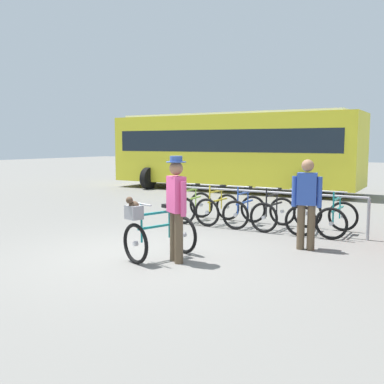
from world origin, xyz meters
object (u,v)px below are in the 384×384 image
Objects in this scene: racked_bike_blue at (245,210)px; racked_bike_black at (273,213)px; featured_bicycle at (155,231)px; racked_bike_lime at (192,206)px; racked_bike_white at (304,215)px; pedestrian_with_backpack at (307,198)px; racked_bike_teal at (337,218)px; person_with_featured_bike at (176,204)px; racked_bike_yellow at (218,208)px; bus_distant at (232,147)px.

racked_bike_blue and racked_bike_black have the same top height.
racked_bike_lime is at bearing 113.48° from featured_bicycle.
pedestrian_with_backpack reaches higher than racked_bike_white.
featured_bicycle is at bearing -88.56° from racked_bike_blue.
racked_bike_teal is at bearing 3.18° from racked_bike_black.
racked_bike_black is 2.01m from pedestrian_with_backpack.
person_with_featured_bike reaches higher than racked_bike_white.
racked_bike_white is at bearing 69.88° from featured_bicycle.
racked_bike_yellow is at bearing 109.11° from person_with_featured_bike.
racked_bike_yellow is 7.53m from bus_distant.
racked_bike_teal is 0.11× the size of bus_distant.
racked_bike_black is at bearing 130.32° from pedestrian_with_backpack.
featured_bicycle is 0.76× the size of pedestrian_with_backpack.
bus_distant reaches higher than pedestrian_with_backpack.
racked_bike_black is 3.51m from person_with_featured_bike.
racked_bike_white is 1.70m from pedestrian_with_backpack.
pedestrian_with_backpack is 0.16× the size of bus_distant.
pedestrian_with_backpack reaches higher than racked_bike_lime.
person_with_featured_bike is at bearing -66.61° from bus_distant.
racked_bike_black is at bearing 3.18° from racked_bike_yellow.
racked_bike_yellow is 3.62m from person_with_featured_bike.
racked_bike_yellow is at bearing -64.54° from bus_distant.
racked_bike_blue is 1.02× the size of racked_bike_black.
bus_distant is at bearing 128.80° from racked_bike_white.
racked_bike_lime and racked_bike_blue have the same top height.
racked_bike_teal is 3.93m from person_with_featured_bike.
pedestrian_with_backpack reaches higher than racked_bike_teal.
pedestrian_with_backpack is at bearing -95.51° from racked_bike_teal.
pedestrian_with_backpack is at bearing -70.01° from racked_bike_white.
person_with_featured_bike is 2.48m from pedestrian_with_backpack.
person_with_featured_bike reaches higher than racked_bike_lime.
pedestrian_with_backpack is (1.95, -1.43, 0.57)m from racked_bike_blue.
racked_bike_white is 8.54m from bus_distant.
racked_bike_white is 0.12× the size of bus_distant.
racked_bike_white is at bearing 75.17° from person_with_featured_bike.
person_with_featured_bike is (-0.23, -3.46, 0.58)m from racked_bike_black.
bus_distant is (-3.18, 6.68, 1.37)m from racked_bike_yellow.
racked_bike_teal is at bearing 3.18° from racked_bike_blue.
bus_distant is (-4.58, 6.60, 1.37)m from racked_bike_black.
pedestrian_with_backpack reaches higher than racked_bike_blue.
featured_bicycle is at bearing -99.80° from racked_bike_black.
racked_bike_lime is at bearing -176.82° from racked_bike_blue.
racked_bike_white is 0.96× the size of featured_bicycle.
racked_bike_white is (1.40, 0.08, -0.00)m from racked_bike_blue.
racked_bike_teal is 0.90× the size of featured_bicycle.
racked_bike_yellow is 0.68× the size of pedestrian_with_backpack.
racked_bike_yellow is 0.88× the size of featured_bicycle.
racked_bike_white is at bearing 3.18° from racked_bike_blue.
pedestrian_with_backpack is at bearing -27.77° from racked_bike_yellow.
racked_bike_white and racked_bike_teal have the same top height.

